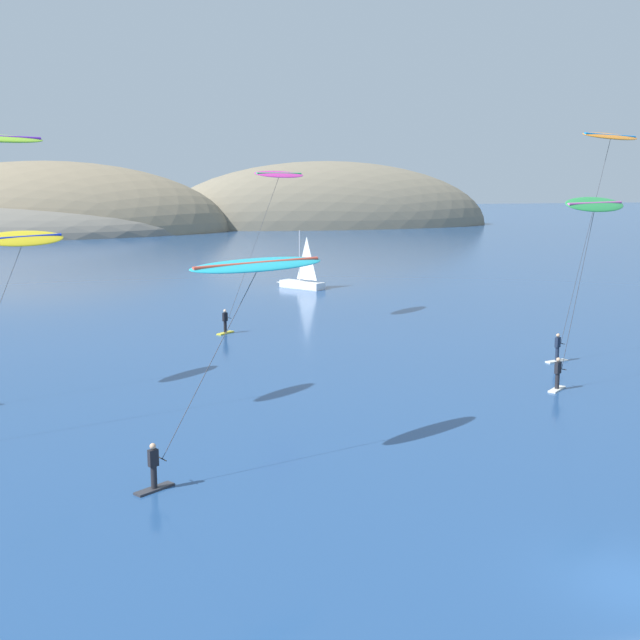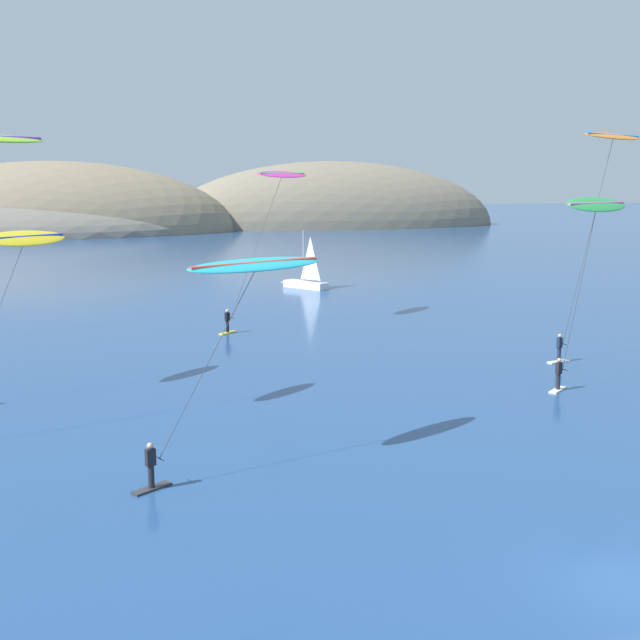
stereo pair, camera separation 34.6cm
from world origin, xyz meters
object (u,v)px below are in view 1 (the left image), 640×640
kitesurfer_orange (607,153)px  kitesurfer_yellow (19,251)px  kitesurfer_magenta (276,185)px  sailboat_near (300,282)px  kitesurfer_cyan (251,281)px  kitesurfer_green (592,219)px

kitesurfer_orange → kitesurfer_yellow: (-33.62, -1.40, -5.05)m
kitesurfer_orange → kitesurfer_magenta: (-17.27, 15.06, -1.98)m
sailboat_near → kitesurfer_yellow: 42.13m
kitesurfer_cyan → kitesurfer_orange: 28.70m
kitesurfer_yellow → kitesurfer_magenta: size_ratio=0.73×
kitesurfer_yellow → kitesurfer_magenta: (16.35, 16.47, 3.06)m
sailboat_near → kitesurfer_cyan: 50.03m
kitesurfer_cyan → kitesurfer_orange: (24.36, 14.25, 5.25)m
kitesurfer_magenta → kitesurfer_green: bearing=-60.9°
kitesurfer_green → kitesurfer_yellow: size_ratio=1.20×
sailboat_near → kitesurfer_cyan: (-13.30, -47.81, 6.37)m
sailboat_near → kitesurfer_cyan: kitesurfer_cyan is taller
kitesurfer_green → kitesurfer_cyan: bearing=-158.5°
kitesurfer_cyan → kitesurfer_yellow: kitesurfer_yellow is taller
kitesurfer_green → kitesurfer_cyan: (-19.19, -7.56, -1.68)m
sailboat_near → kitesurfer_magenta: (-6.21, -18.50, 9.64)m
sailboat_near → kitesurfer_orange: bearing=-71.8°
kitesurfer_yellow → sailboat_near: bearing=57.2°
kitesurfer_green → kitesurfer_yellow: bearing=169.5°
kitesurfer_green → kitesurfer_orange: 9.17m
kitesurfer_cyan → kitesurfer_orange: size_ratio=0.58×
kitesurfer_green → sailboat_near: bearing=98.3°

